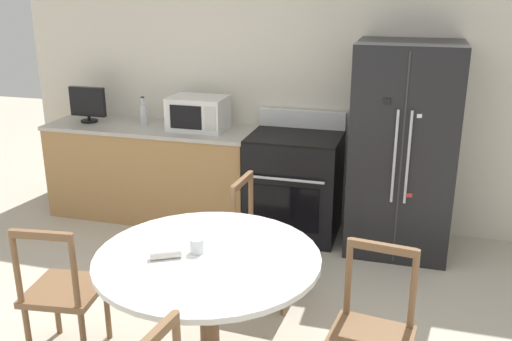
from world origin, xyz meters
TOP-DOWN VIEW (x-y plane):
  - back_wall at (0.00, 2.65)m, footprint 5.20×0.10m
  - kitchen_counter at (-1.22, 2.29)m, footprint 1.99×0.64m
  - refrigerator at (1.09, 2.22)m, footprint 0.83×0.74m
  - oven_range at (0.18, 2.26)m, footprint 0.79×0.68m
  - microwave at (-0.73, 2.30)m, footprint 0.51×0.38m
  - countertop_tv at (-1.85, 2.28)m, footprint 0.36×0.16m
  - counter_bottle at (-1.32, 2.37)m, footprint 0.07×0.07m
  - dining_table at (0.14, 0.19)m, footprint 1.25×1.25m
  - dining_chair_right at (1.05, 0.16)m, footprint 0.47×0.47m
  - dining_chair_left at (-0.76, 0.12)m, footprint 0.47×0.47m
  - dining_chair_far at (0.22, 1.09)m, footprint 0.44×0.44m
  - candle_glass at (0.07, 0.21)m, footprint 0.08×0.08m
  - folded_napkin at (-0.06, 0.09)m, footprint 0.17×0.13m

SIDE VIEW (x-z plane):
  - dining_chair_right at x=1.05m, z-range -0.02..0.89m
  - dining_chair_left at x=-0.76m, z-range -0.02..0.89m
  - dining_chair_far at x=0.22m, z-range -0.02..0.89m
  - kitchen_counter at x=-1.22m, z-range 0.00..0.90m
  - oven_range at x=0.18m, z-range -0.07..1.01m
  - dining_table at x=0.14m, z-range 0.24..1.01m
  - folded_napkin at x=-0.06m, z-range 0.77..0.82m
  - candle_glass at x=0.07m, z-range 0.76..0.85m
  - refrigerator at x=1.09m, z-range 0.00..1.75m
  - counter_bottle at x=-1.32m, z-range 0.87..1.13m
  - microwave at x=-0.73m, z-range 0.90..1.20m
  - countertop_tv at x=-1.85m, z-range 0.91..1.25m
  - back_wall at x=0.00m, z-range 0.00..2.60m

